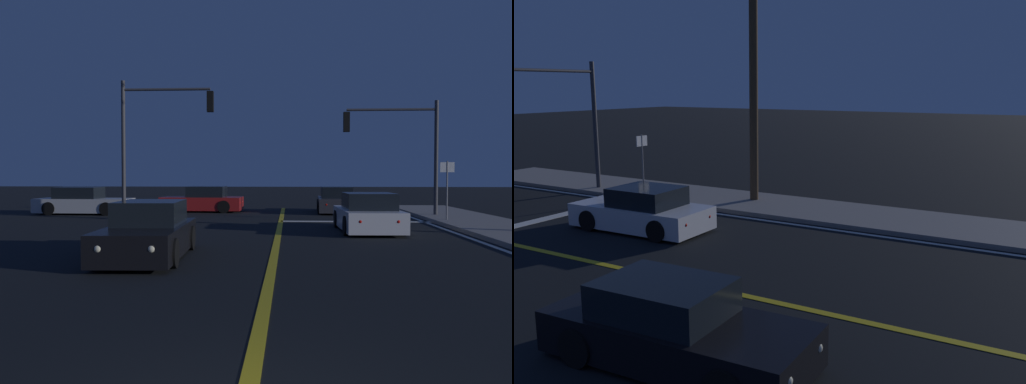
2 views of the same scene
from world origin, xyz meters
TOP-DOWN VIEW (x-y plane):
  - lane_line_center at (0.00, 10.12)m, footprint 0.20×34.42m
  - lane_line_edge_right at (5.93, 10.12)m, footprint 0.16×34.42m
  - stop_bar at (3.09, 18.74)m, footprint 6.18×0.50m
  - car_side_waiting_silver at (-9.84, 22.20)m, footprint 4.68×2.00m
  - car_mid_block_red at (-4.17, 24.24)m, footprint 4.27×2.06m
  - car_following_oncoming_white at (3.06, 14.95)m, footprint 2.09×4.33m
  - car_far_approaching_charcoal at (2.74, 24.05)m, footprint 2.01×4.32m
  - car_distant_tail_black at (-2.97, 8.72)m, footprint 1.98×4.52m
  - traffic_signal_near_right at (5.39, 21.04)m, footprint 4.26×0.28m
  - traffic_signal_far_left at (-5.56, 19.64)m, footprint 4.11×0.28m
  - street_sign_corner at (6.68, 18.24)m, footprint 0.56×0.06m

SIDE VIEW (x-z plane):
  - lane_line_center at x=0.00m, z-range 0.00..0.01m
  - lane_line_edge_right at x=5.93m, z-range 0.00..0.01m
  - stop_bar at x=3.09m, z-range 0.00..0.01m
  - car_distant_tail_black at x=-2.97m, z-range -0.09..1.25m
  - car_far_approaching_charcoal at x=2.74m, z-range -0.09..1.25m
  - car_mid_block_red at x=-4.17m, z-range -0.09..1.25m
  - car_following_oncoming_white at x=3.06m, z-range -0.09..1.25m
  - car_side_waiting_silver at x=-9.84m, z-range -0.09..1.25m
  - street_sign_corner at x=6.68m, z-range 0.43..2.94m
  - traffic_signal_near_right at x=5.39m, z-range 0.92..6.23m
  - traffic_signal_far_left at x=-5.56m, z-range 1.02..7.12m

